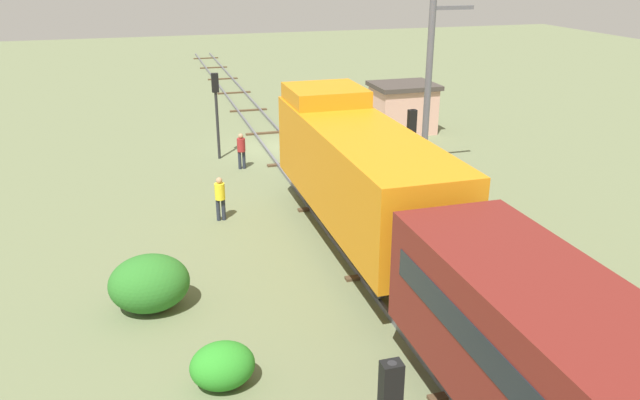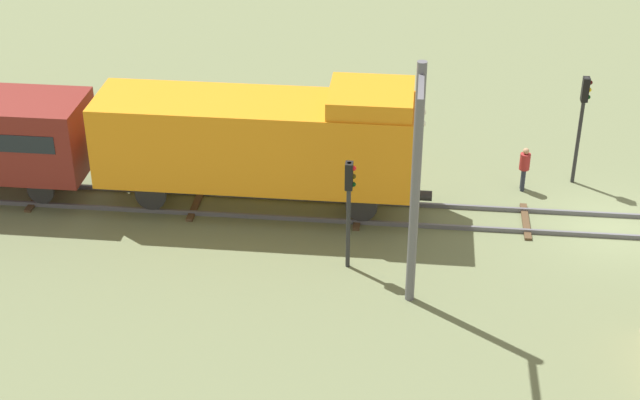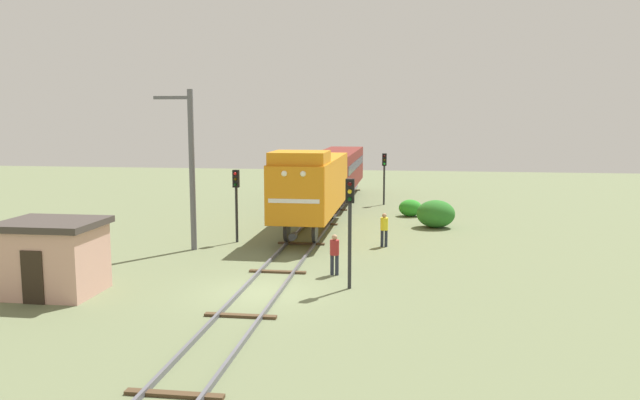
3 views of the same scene
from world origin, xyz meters
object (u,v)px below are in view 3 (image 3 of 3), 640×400
(traffic_signal_near, at_px, (350,213))
(worker_by_signal, at_px, (384,227))
(worker_near_track, at_px, (335,251))
(traffic_signal_mid, at_px, (236,192))
(traffic_signal_far, at_px, (384,169))
(catenary_mast, at_px, (191,166))
(passenger_car_leading, at_px, (338,168))
(relay_hut, at_px, (53,257))
(locomotive, at_px, (311,183))

(traffic_signal_near, xyz_separation_m, worker_by_signal, (1.00, 7.82, -1.92))
(worker_near_track, bearing_deg, traffic_signal_mid, -162.12)
(traffic_signal_mid, relative_size, traffic_signal_far, 1.00)
(worker_by_signal, height_order, catenary_mast, catenary_mast)
(passenger_car_leading, xyz_separation_m, relay_hut, (-7.50, -26.66, -1.13))
(passenger_car_leading, distance_m, worker_by_signal, 17.23)
(locomotive, distance_m, passenger_car_leading, 13.34)
(traffic_signal_mid, xyz_separation_m, relay_hut, (-4.10, -10.10, -1.24))
(locomotive, xyz_separation_m, relay_hut, (-7.50, -13.33, -1.38))
(traffic_signal_near, relative_size, relay_hut, 1.20)
(traffic_signal_far, xyz_separation_m, worker_near_track, (-1.20, -20.77, -1.64))
(passenger_car_leading, bearing_deg, locomotive, -90.00)
(locomotive, xyz_separation_m, catenary_mast, (-5.06, -5.26, 1.35))
(passenger_car_leading, bearing_deg, worker_by_signal, -75.84)
(worker_near_track, height_order, relay_hut, relay_hut)
(traffic_signal_mid, distance_m, worker_by_signal, 7.77)
(locomotive, height_order, worker_by_signal, locomotive)
(traffic_signal_near, bearing_deg, traffic_signal_mid, 129.90)
(traffic_signal_far, bearing_deg, passenger_car_leading, 154.00)
(passenger_car_leading, relative_size, traffic_signal_mid, 3.72)
(passenger_car_leading, relative_size, catenary_mast, 1.80)
(traffic_signal_mid, height_order, worker_near_track, traffic_signal_mid)
(relay_hut, bearing_deg, traffic_signal_far, 65.98)
(locomotive, height_order, traffic_signal_near, locomotive)
(passenger_car_leading, distance_m, worker_near_track, 22.71)
(passenger_car_leading, height_order, traffic_signal_near, traffic_signal_near)
(locomotive, distance_m, catenary_mast, 7.42)
(catenary_mast, bearing_deg, traffic_signal_near, -35.36)
(locomotive, relative_size, traffic_signal_far, 3.07)
(relay_hut, bearing_deg, locomotive, 60.63)
(traffic_signal_far, height_order, worker_by_signal, traffic_signal_far)
(traffic_signal_near, relative_size, catenary_mast, 0.54)
(passenger_car_leading, distance_m, relay_hut, 27.72)
(locomotive, bearing_deg, catenary_mast, -133.92)
(locomotive, relative_size, catenary_mast, 1.49)
(traffic_signal_far, xyz_separation_m, worker_by_signal, (0.60, -14.89, -1.64))
(passenger_car_leading, bearing_deg, worker_near_track, -83.92)
(catenary_mast, bearing_deg, worker_near_track, -27.79)
(passenger_car_leading, height_order, worker_near_track, passenger_car_leading)
(traffic_signal_near, relative_size, worker_near_track, 2.47)
(traffic_signal_far, xyz_separation_m, catenary_mast, (-8.66, -16.84, 1.49))
(worker_near_track, distance_m, catenary_mast, 9.00)
(traffic_signal_near, xyz_separation_m, relay_hut, (-10.70, -2.21, -1.52))
(worker_near_track, distance_m, worker_by_signal, 6.15)
(passenger_car_leading, xyz_separation_m, catenary_mast, (-5.06, -18.59, 1.60))
(passenger_car_leading, distance_m, traffic_signal_mid, 16.91)
(traffic_signal_far, bearing_deg, traffic_signal_mid, -115.30)
(passenger_car_leading, bearing_deg, traffic_signal_near, -82.55)
(worker_by_signal, bearing_deg, relay_hut, -42.89)
(traffic_signal_mid, distance_m, relay_hut, 10.97)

